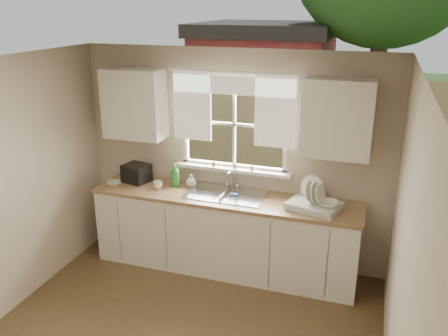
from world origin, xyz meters
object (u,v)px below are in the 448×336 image
(black_appliance, at_px, (137,173))
(soap_bottle_a, at_px, (175,175))
(cup, at_px, (158,185))
(dish_rack, at_px, (314,203))

(black_appliance, bearing_deg, soap_bottle_a, 14.94)
(cup, xyz_separation_m, black_appliance, (-0.34, 0.12, 0.06))
(soap_bottle_a, xyz_separation_m, black_appliance, (-0.50, -0.01, -0.03))
(dish_rack, distance_m, cup, 1.81)
(soap_bottle_a, distance_m, black_appliance, 0.51)
(cup, height_order, black_appliance, black_appliance)
(cup, bearing_deg, black_appliance, 168.98)
(soap_bottle_a, height_order, black_appliance, soap_bottle_a)
(dish_rack, xyz_separation_m, cup, (-1.80, -0.00, -0.02))
(soap_bottle_a, relative_size, black_appliance, 0.95)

